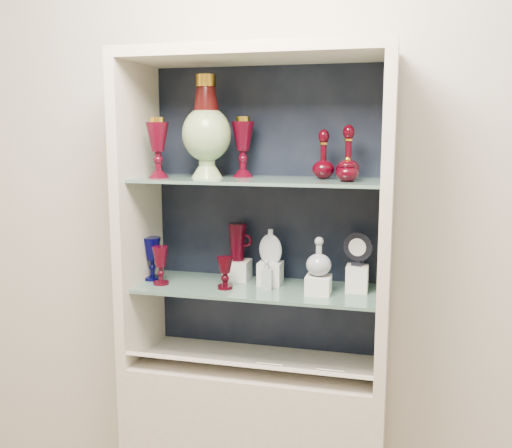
% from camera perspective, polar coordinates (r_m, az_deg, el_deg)
% --- Properties ---
extents(wall_back, '(3.50, 0.02, 2.80)m').
position_cam_1_polar(wall_back, '(2.35, 1.32, 3.25)').
color(wall_back, beige).
rests_on(wall_back, ground).
extents(cabinet_back_panel, '(0.98, 0.02, 1.15)m').
position_cam_1_polar(cabinet_back_panel, '(2.33, 1.15, 1.34)').
color(cabinet_back_panel, black).
rests_on(cabinet_back_panel, cabinet_base).
extents(cabinet_side_left, '(0.04, 0.40, 1.15)m').
position_cam_1_polar(cabinet_side_left, '(2.31, -11.63, 1.08)').
color(cabinet_side_left, beige).
rests_on(cabinet_side_left, cabinet_base).
extents(cabinet_side_right, '(0.04, 0.40, 1.15)m').
position_cam_1_polar(cabinet_side_right, '(2.08, 12.92, 0.16)').
color(cabinet_side_right, beige).
rests_on(cabinet_side_right, cabinet_base).
extents(cabinet_top_cap, '(1.00, 0.40, 0.04)m').
position_cam_1_polar(cabinet_top_cap, '(2.14, 0.00, 16.63)').
color(cabinet_top_cap, beige).
rests_on(cabinet_top_cap, cabinet_side_left).
extents(shelf_lower, '(0.92, 0.34, 0.01)m').
position_cam_1_polar(shelf_lower, '(2.22, 0.13, -6.45)').
color(shelf_lower, slate).
rests_on(shelf_lower, cabinet_side_left).
extents(shelf_upper, '(0.92, 0.34, 0.01)m').
position_cam_1_polar(shelf_upper, '(2.15, 0.13, 4.41)').
color(shelf_upper, slate).
rests_on(shelf_upper, cabinet_side_left).
extents(label_ledge, '(0.92, 0.17, 0.09)m').
position_cam_1_polar(label_ledge, '(2.19, -0.73, -14.00)').
color(label_ledge, beige).
rests_on(label_ledge, cabinet_base).
extents(label_card_0, '(0.10, 0.06, 0.03)m').
position_cam_1_polar(label_card_0, '(2.13, 7.54, -14.32)').
color(label_card_0, white).
rests_on(label_card_0, label_ledge).
extents(label_card_1, '(0.10, 0.06, 0.03)m').
position_cam_1_polar(label_card_1, '(2.17, 1.56, -13.86)').
color(label_card_1, white).
rests_on(label_card_1, label_ledge).
extents(pedestal_lamp_left, '(0.10, 0.10, 0.23)m').
position_cam_1_polar(pedestal_lamp_left, '(2.21, -9.80, 7.51)').
color(pedestal_lamp_left, '#460513').
rests_on(pedestal_lamp_left, shelf_upper).
extents(pedestal_lamp_right, '(0.09, 0.09, 0.23)m').
position_cam_1_polar(pedestal_lamp_right, '(2.22, -1.31, 7.71)').
color(pedestal_lamp_right, '#460513').
rests_on(pedestal_lamp_right, shelf_upper).
extents(enamel_urn, '(0.22, 0.22, 0.38)m').
position_cam_1_polar(enamel_urn, '(2.19, -4.98, 9.65)').
color(enamel_urn, '#114A29').
rests_on(enamel_urn, shelf_upper).
extents(ruby_decanter_a, '(0.10, 0.10, 0.22)m').
position_cam_1_polar(ruby_decanter_a, '(2.13, 9.22, 7.42)').
color(ruby_decanter_a, '#390009').
rests_on(ruby_decanter_a, shelf_upper).
extents(ruby_decanter_b, '(0.11, 0.11, 0.19)m').
position_cam_1_polar(ruby_decanter_b, '(2.13, 6.77, 7.08)').
color(ruby_decanter_b, '#390009').
rests_on(ruby_decanter_b, shelf_upper).
extents(lidded_bowl, '(0.10, 0.10, 0.09)m').
position_cam_1_polar(lidded_bowl, '(2.03, 9.12, 5.45)').
color(lidded_bowl, '#390009').
rests_on(lidded_bowl, shelf_upper).
extents(cobalt_goblet, '(0.09, 0.09, 0.17)m').
position_cam_1_polar(cobalt_goblet, '(2.35, -10.34, -3.42)').
color(cobalt_goblet, '#05043A').
rests_on(cobalt_goblet, shelf_lower).
extents(ruby_goblet_tall, '(0.07, 0.07, 0.15)m').
position_cam_1_polar(ruby_goblet_tall, '(2.27, -9.52, -4.11)').
color(ruby_goblet_tall, '#460513').
rests_on(ruby_goblet_tall, shelf_lower).
extents(ruby_goblet_small, '(0.07, 0.07, 0.12)m').
position_cam_1_polar(ruby_goblet_small, '(2.18, -3.12, -4.92)').
color(ruby_goblet_small, '#390009').
rests_on(ruby_goblet_small, shelf_lower).
extents(riser_ruby_pitcher, '(0.10, 0.10, 0.08)m').
position_cam_1_polar(riser_ruby_pitcher, '(2.32, -1.87, -4.60)').
color(riser_ruby_pitcher, silver).
rests_on(riser_ruby_pitcher, shelf_lower).
extents(ruby_pitcher, '(0.12, 0.07, 0.15)m').
position_cam_1_polar(ruby_pitcher, '(2.30, -1.88, -1.80)').
color(ruby_pitcher, '#460513').
rests_on(ruby_pitcher, riser_ruby_pitcher).
extents(clear_square_bottle, '(0.05, 0.05, 0.12)m').
position_cam_1_polar(clear_square_bottle, '(2.17, 1.08, -5.06)').
color(clear_square_bottle, '#9099A5').
rests_on(clear_square_bottle, shelf_lower).
extents(riser_flat_flask, '(0.09, 0.09, 0.09)m').
position_cam_1_polar(riser_flat_flask, '(2.25, 1.44, -4.94)').
color(riser_flat_flask, silver).
rests_on(riser_flat_flask, shelf_lower).
extents(flat_flask, '(0.10, 0.06, 0.14)m').
position_cam_1_polar(flat_flask, '(2.22, 1.46, -2.12)').
color(flat_flask, silver).
rests_on(flat_flask, riser_flat_flask).
extents(riser_clear_round_decanter, '(0.09, 0.09, 0.07)m').
position_cam_1_polar(riser_clear_round_decanter, '(2.13, 6.25, -6.09)').
color(riser_clear_round_decanter, silver).
rests_on(riser_clear_round_decanter, shelf_lower).
extents(clear_round_decanter, '(0.12, 0.12, 0.14)m').
position_cam_1_polar(clear_round_decanter, '(2.10, 6.30, -3.34)').
color(clear_round_decanter, '#9099A5').
rests_on(clear_round_decanter, riser_clear_round_decanter).
extents(riser_cameo_medallion, '(0.08, 0.08, 0.10)m').
position_cam_1_polar(riser_cameo_medallion, '(2.18, 10.07, -5.40)').
color(riser_cameo_medallion, silver).
rests_on(riser_cameo_medallion, shelf_lower).
extents(cameo_medallion, '(0.12, 0.07, 0.13)m').
position_cam_1_polar(cameo_medallion, '(2.15, 10.16, -2.43)').
color(cameo_medallion, black).
rests_on(cameo_medallion, riser_cameo_medallion).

